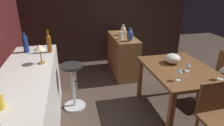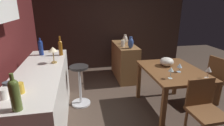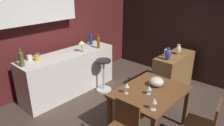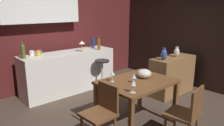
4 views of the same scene
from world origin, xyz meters
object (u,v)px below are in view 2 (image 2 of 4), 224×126
bar_stool (80,84)px  cup_white (3,93)px  wine_glass_right (180,66)px  wine_bottle_olive (15,94)px  chair_near_window (204,109)px  wine_bottle_cobalt (41,47)px  wine_glass_center (209,69)px  counter_lamp (53,51)px  dining_table (173,75)px  fruit_bowl (167,62)px  cup_mustard (20,88)px  sideboard_cabinet (124,61)px  cup_slate (7,86)px  wine_glass_left (171,70)px  wine_bottle_amber (60,47)px  chair_by_doorway (211,79)px  vase_ceramic_blue (131,43)px  pillar_candle_tall (123,43)px  vase_ceramic_ivory (125,39)px

bar_stool → cup_white: cup_white is taller
wine_glass_right → wine_bottle_olive: bearing=114.4°
chair_near_window → wine_bottle_olive: 2.13m
chair_near_window → wine_bottle_cobalt: size_ratio=2.89×
wine_bottle_cobalt → cup_white: bearing=177.0°
wine_glass_right → wine_glass_center: 0.40m
counter_lamp → dining_table: bearing=-96.1°
bar_stool → fruit_bowl: 1.54m
wine_bottle_cobalt → cup_mustard: 1.40m
bar_stool → sideboard_cabinet: bearing=-44.9°
wine_bottle_cobalt → cup_slate: size_ratio=2.56×
wine_glass_left → wine_bottle_amber: bearing=59.0°
chair_by_doorway → chair_near_window: bearing=138.1°
wine_glass_center → vase_ceramic_blue: vase_ceramic_blue is taller
cup_slate → vase_ceramic_blue: size_ratio=0.46×
sideboard_cabinet → pillar_candle_tall: pillar_candle_tall is taller
wine_bottle_olive → dining_table: bearing=-62.7°
sideboard_cabinet → pillar_candle_tall: 0.54m
dining_table → chair_near_window: chair_near_window is taller
wine_glass_left → wine_bottle_amber: (0.93, 1.54, 0.17)m
wine_bottle_olive → cup_slate: wine_bottle_olive is taller
vase_ceramic_ivory → cup_white: bearing=143.4°
counter_lamp → pillar_candle_tall: counter_lamp is taller
wine_glass_center → cup_mustard: cup_mustard is taller
chair_near_window → pillar_candle_tall: (2.09, 0.54, 0.42)m
bar_stool → cup_slate: (-1.10, 0.72, 0.56)m
cup_white → vase_ceramic_blue: vase_ceramic_blue is taller
wine_glass_right → pillar_candle_tall: bearing=20.0°
sideboard_cabinet → cup_mustard: 2.87m
chair_by_doorway → vase_ceramic_blue: vase_ceramic_blue is taller
wine_bottle_olive → wine_glass_left: bearing=-68.1°
sideboard_cabinet → pillar_candle_tall: (-0.22, 0.11, 0.49)m
dining_table → chair_near_window: 0.76m
counter_lamp → vase_ceramic_blue: bearing=-56.2°
dining_table → cup_white: 2.33m
sideboard_cabinet → cup_white: 3.01m
wine_bottle_cobalt → fruit_bowl: bearing=-103.5°
wine_glass_left → fruit_bowl: 0.55m
wine_bottle_olive → vase_ceramic_ivory: bearing=-31.3°
sideboard_cabinet → wine_glass_center: wine_glass_center is taller
pillar_candle_tall → bar_stool: bearing=131.6°
wine_glass_center → wine_bottle_olive: bearing=105.2°
wine_bottle_olive → vase_ceramic_ivory: 3.12m
chair_near_window → wine_glass_left: size_ratio=5.06×
vase_ceramic_blue → wine_glass_center: bearing=-157.3°
wine_glass_right → cup_slate: (-0.52, 2.23, 0.10)m
cup_white → bar_stool: bearing=-28.7°
vase_ceramic_ivory → cup_slate: bearing=141.1°
wine_glass_left → cup_mustard: (-0.40, 1.83, 0.08)m
wine_bottle_olive → wine_bottle_amber: (1.64, -0.22, -0.01)m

